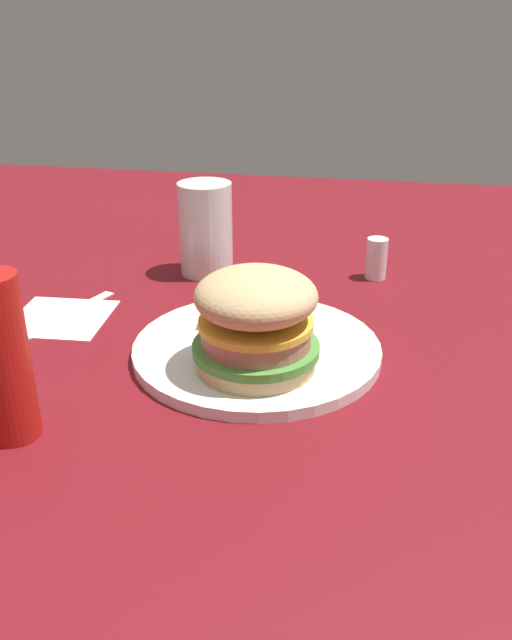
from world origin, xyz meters
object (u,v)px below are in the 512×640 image
at_px(fries_pile, 240,317).
at_px(drink_glass, 206,234).
at_px(salt_shaker, 376,258).
at_px(napkin, 61,317).
at_px(plate, 256,351).
at_px(fork, 59,316).
at_px(ketchup_bottle, 3,359).
at_px(sandwich, 256,320).

distance_m(fries_pile, drink_glass, 0.19).
height_order(drink_glass, salt_shaker, drink_glass).
relative_size(napkin, drink_glass, 0.89).
distance_m(plate, salt_shaker, 0.27).
distance_m(fries_pile, napkin, 0.21).
height_order(fries_pile, salt_shaker, salt_shaker).
relative_size(fork, drink_glass, 1.36).
xyz_separation_m(fork, ketchup_bottle, (-0.07, 0.22, 0.07)).
height_order(ketchup_bottle, salt_shaker, ketchup_bottle).
bearing_deg(napkin, ketchup_bottle, 106.35).
distance_m(sandwich, ketchup_bottle, 0.23).
relative_size(fries_pile, drink_glass, 0.72).
relative_size(drink_glass, ketchup_bottle, 0.84).
bearing_deg(plate, fork, -11.45).
bearing_deg(salt_shaker, drink_glass, 5.10).
relative_size(ketchup_bottle, salt_shaker, 2.66).
height_order(plate, napkin, plate).
bearing_deg(ketchup_bottle, salt_shaker, -124.93).
bearing_deg(fries_pile, salt_shaker, -127.40).
xyz_separation_m(plate, fork, (0.24, -0.05, -0.00)).
bearing_deg(napkin, sandwich, 159.90).
relative_size(plate, fork, 1.54).
distance_m(plate, sandwich, 0.07).
bearing_deg(drink_glass, plate, 115.92).
bearing_deg(salt_shaker, ketchup_bottle, 55.07).
xyz_separation_m(napkin, salt_shaker, (-0.36, -0.20, 0.03)).
xyz_separation_m(sandwich, napkin, (0.25, -0.09, -0.06)).
xyz_separation_m(sandwich, drink_glass, (0.12, -0.27, -0.01)).
bearing_deg(napkin, fries_pile, -178.69).
distance_m(fork, drink_glass, 0.23).
height_order(fries_pile, drink_glass, drink_glass).
bearing_deg(napkin, salt_shaker, -151.41).
bearing_deg(sandwich, napkin, -20.10).
height_order(sandwich, drink_glass, drink_glass).
bearing_deg(fries_pile, napkin, 1.31).
distance_m(drink_glass, salt_shaker, 0.23).
bearing_deg(plate, salt_shaker, -115.42).
relative_size(sandwich, drink_glass, 1.00).
distance_m(fries_pile, salt_shaker, 0.24).
height_order(drink_glass, ketchup_bottle, ketchup_bottle).
xyz_separation_m(fries_pile, ketchup_bottle, (0.15, 0.23, 0.06)).
bearing_deg(ketchup_bottle, fork, -73.42).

